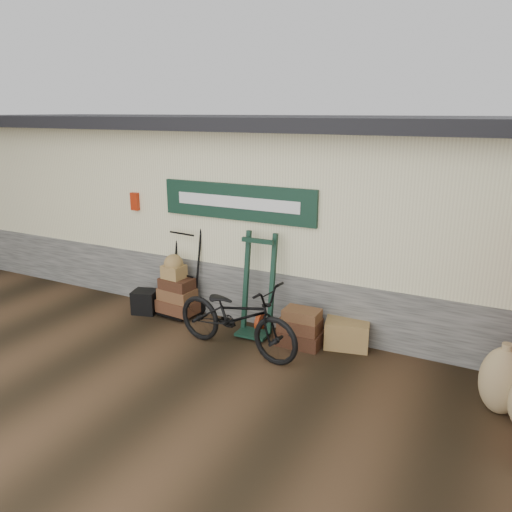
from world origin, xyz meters
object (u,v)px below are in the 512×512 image
Objects in this scene: green_barrow at (258,285)px; black_trunk at (145,302)px; porter_trolley at (183,268)px; bicycle at (236,312)px; wicker_hamper at (347,334)px; suitcase_stack at (300,327)px.

black_trunk is (-2.05, -0.15, -0.58)m from green_barrow.
black_trunk is at bearing -177.17° from green_barrow.
green_barrow is (1.46, -0.16, -0.01)m from porter_trolley.
bicycle is at bearing -90.61° from green_barrow.
green_barrow is at bearing 8.29° from bicycle.
porter_trolley is 0.89m from black_trunk.
green_barrow is 3.99× the size of black_trunk.
green_barrow is at bearing -173.27° from wicker_hamper.
suitcase_stack is 0.68m from wicker_hamper.
wicker_hamper is 1.64m from bicycle.
bicycle is (-1.35, -0.83, 0.39)m from wicker_hamper.
black_trunk is (-0.59, -0.31, -0.59)m from porter_trolley.
black_trunk is at bearing -178.72° from suitcase_stack.
green_barrow is at bearing 4.29° from black_trunk.
green_barrow reaches higher than wicker_hamper.
green_barrow is 2.43× the size of suitcase_stack.
wicker_hamper is (0.63, 0.25, -0.08)m from suitcase_stack.
wicker_hamper is at bearing 5.27° from black_trunk.
black_trunk is 2.16m from bicycle.
suitcase_stack is at bearing -1.18° from porter_trolley.
porter_trolley is 2.88m from wicker_hamper.
wicker_hamper is 0.31× the size of bicycle.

